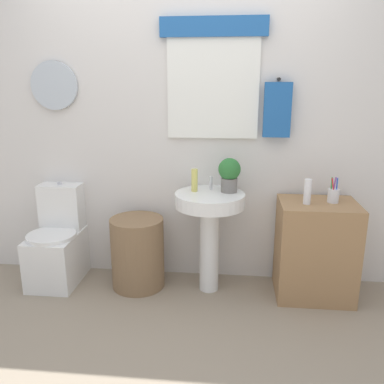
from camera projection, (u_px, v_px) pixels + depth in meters
ground_plane at (165, 357)px, 2.36m from camera, size 8.00×8.00×0.00m
back_wall at (187, 118)px, 3.12m from camera, size 4.40×0.18×2.60m
toilet at (58, 245)px, 3.23m from camera, size 0.38×0.51×0.80m
laundry_hamper at (138, 253)px, 3.14m from camera, size 0.42×0.42×0.56m
pedestal_sink at (210, 218)px, 3.00m from camera, size 0.52×0.52×0.78m
faucet at (211, 183)px, 3.05m from camera, size 0.03×0.03×0.10m
wooden_cabinet at (315, 250)px, 2.98m from camera, size 0.56×0.44×0.74m
soap_bottle at (195, 180)px, 2.99m from camera, size 0.05×0.05×0.17m
potted_plant at (229, 173)px, 2.95m from camera, size 0.17×0.17×0.26m
lotion_bottle at (307, 192)px, 2.83m from camera, size 0.05×0.05×0.18m
toothbrush_cup at (333, 195)px, 2.88m from camera, size 0.08×0.08×0.19m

